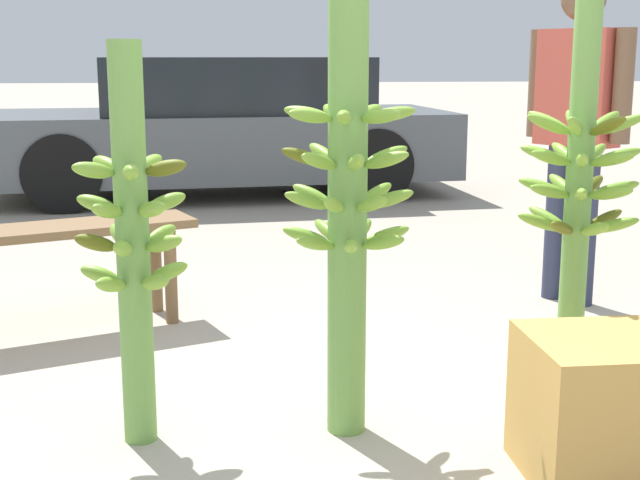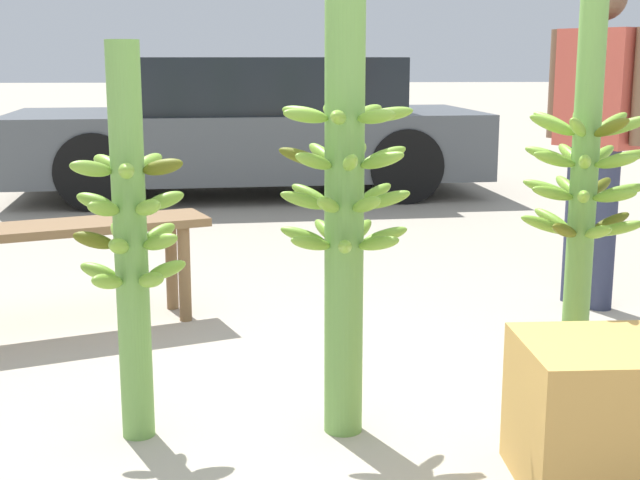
# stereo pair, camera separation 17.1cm
# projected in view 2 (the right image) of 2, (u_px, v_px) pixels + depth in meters

# --- Properties ---
(ground_plane) EXTENTS (80.00, 80.00, 0.00)m
(ground_plane) POSITION_uv_depth(u_px,v_px,m) (362.00, 442.00, 2.99)
(ground_plane) COLOR #A89E8C
(banana_stalk_left) EXTENTS (0.38, 0.38, 1.33)m
(banana_stalk_left) POSITION_uv_depth(u_px,v_px,m) (131.00, 239.00, 2.91)
(banana_stalk_left) COLOR #6B9E47
(banana_stalk_left) RESTS_ON ground_plane
(banana_stalk_center) EXTENTS (0.45, 0.45, 1.57)m
(banana_stalk_center) POSITION_uv_depth(u_px,v_px,m) (344.00, 200.00, 2.93)
(banana_stalk_center) COLOR #6B9E47
(banana_stalk_center) RESTS_ON ground_plane
(banana_stalk_right) EXTENTS (0.44, 0.44, 1.63)m
(banana_stalk_right) POSITION_uv_depth(u_px,v_px,m) (584.00, 184.00, 3.12)
(banana_stalk_right) COLOR #6B9E47
(banana_stalk_right) RESTS_ON ground_plane
(vendor_person) EXTENTS (0.40, 0.56, 1.66)m
(vendor_person) POSITION_uv_depth(u_px,v_px,m) (597.00, 112.00, 4.44)
(vendor_person) COLOR #2D334C
(vendor_person) RESTS_ON ground_plane
(market_bench) EXTENTS (1.47, 0.84, 0.51)m
(market_bench) POSITION_uv_depth(u_px,v_px,m) (52.00, 243.00, 4.14)
(market_bench) COLOR brown
(market_bench) RESTS_ON ground_plane
(parked_car) EXTENTS (4.42, 2.09, 1.26)m
(parked_car) POSITION_uv_depth(u_px,v_px,m) (252.00, 127.00, 8.29)
(parked_car) COLOR #4C5156
(parked_car) RESTS_ON ground_plane
(produce_crate) EXTENTS (0.45, 0.45, 0.45)m
(produce_crate) POSITION_uv_depth(u_px,v_px,m) (595.00, 415.00, 2.66)
(produce_crate) COLOR #C69347
(produce_crate) RESTS_ON ground_plane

